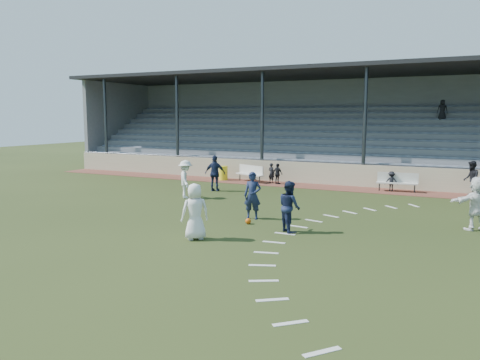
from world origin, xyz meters
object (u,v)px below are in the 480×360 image
bench_left (250,172)px  official (471,179)px  trash_bin (223,173)px  player_white_lead (195,212)px  player_navy_lead (253,196)px  football (248,221)px  bench_right (397,180)px

bench_left → official: official is taller
trash_bin → player_white_lead: size_ratio=0.47×
player_navy_lead → official: 11.51m
bench_left → official: (11.57, -0.17, 0.29)m
player_navy_lead → player_white_lead: bearing=-108.2°
player_white_lead → player_navy_lead: bearing=-140.0°
player_navy_lead → official: player_navy_lead is taller
bench_left → football: bench_left is taller
bench_right → trash_bin: bench_right is taller
bench_left → player_white_lead: size_ratio=1.14×
bench_right → official: size_ratio=1.19×
bench_left → bench_right: (8.22, 0.01, 0.00)m
bench_right → player_navy_lead: bearing=-119.6°
bench_right → official: official is taller
bench_right → trash_bin: bearing=174.5°
bench_right → player_white_lead: bearing=-115.1°
bench_right → player_navy_lead: size_ratio=1.15×
official → player_navy_lead: bearing=-42.4°
football → player_navy_lead: player_navy_lead is taller
football → bench_right: bearing=69.1°
bench_right → trash_bin: (-9.99, -0.07, -0.15)m
football → player_navy_lead: 1.17m
bench_left → football: (4.46, -9.87, -0.48)m
football → player_navy_lead: (-0.21, 0.84, 0.78)m
official → bench_left: bearing=-93.7°
bench_left → trash_bin: bench_left is taller
official → football: bearing=-39.1°
football → player_white_lead: 2.80m
trash_bin → player_navy_lead: bearing=-56.2°
bench_right → player_white_lead: (-4.37, -12.50, 0.30)m
bench_right → player_white_lead: 13.25m
bench_right → trash_bin: 9.99m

